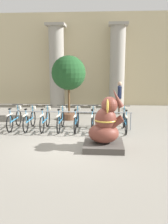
% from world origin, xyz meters
% --- Properties ---
extents(ground_plane, '(60.00, 60.00, 0.00)m').
position_xyz_m(ground_plane, '(0.00, 0.00, 0.00)').
color(ground_plane, gray).
extents(building_facade, '(20.00, 0.20, 6.00)m').
position_xyz_m(building_facade, '(0.00, 8.60, 3.00)').
color(building_facade, '#C6B78E').
rests_on(building_facade, ground_plane).
extents(column_left, '(1.17, 1.17, 5.16)m').
position_xyz_m(column_left, '(-1.90, 7.60, 2.62)').
color(column_left, gray).
rests_on(column_left, ground_plane).
extents(column_right, '(1.17, 1.17, 5.16)m').
position_xyz_m(column_right, '(1.90, 7.60, 2.62)').
color(column_right, gray).
rests_on(column_right, ground_plane).
extents(bike_rack, '(5.26, 0.05, 0.77)m').
position_xyz_m(bike_rack, '(-0.38, 1.95, 0.63)').
color(bike_rack, gray).
rests_on(bike_rack, ground_plane).
extents(bicycle_0, '(0.48, 1.80, 0.99)m').
position_xyz_m(bicycle_0, '(-2.71, 1.85, 0.42)').
color(bicycle_0, black).
rests_on(bicycle_0, ground_plane).
extents(bicycle_1, '(0.48, 1.80, 0.99)m').
position_xyz_m(bicycle_1, '(-2.05, 1.82, 0.42)').
color(bicycle_1, black).
rests_on(bicycle_1, ground_plane).
extents(bicycle_2, '(0.48, 1.80, 0.99)m').
position_xyz_m(bicycle_2, '(-1.38, 1.82, 0.42)').
color(bicycle_2, black).
rests_on(bicycle_2, ground_plane).
extents(bicycle_3, '(0.48, 1.80, 0.99)m').
position_xyz_m(bicycle_3, '(-0.72, 1.83, 0.42)').
color(bicycle_3, black).
rests_on(bicycle_3, ground_plane).
extents(bicycle_4, '(0.48, 1.80, 0.99)m').
position_xyz_m(bicycle_4, '(-0.05, 1.80, 0.42)').
color(bicycle_4, black).
rests_on(bicycle_4, ground_plane).
extents(bicycle_5, '(0.48, 1.80, 0.99)m').
position_xyz_m(bicycle_5, '(0.61, 1.84, 0.42)').
color(bicycle_5, black).
rests_on(bicycle_5, ground_plane).
extents(bicycle_6, '(0.48, 1.80, 0.99)m').
position_xyz_m(bicycle_6, '(1.28, 1.80, 0.42)').
color(bicycle_6, black).
rests_on(bicycle_6, ground_plane).
extents(bicycle_7, '(0.48, 1.80, 0.99)m').
position_xyz_m(bicycle_7, '(1.95, 1.85, 0.42)').
color(bicycle_7, black).
rests_on(bicycle_7, ground_plane).
extents(elephant_statue, '(1.29, 1.29, 2.01)m').
position_xyz_m(elephant_statue, '(1.11, -0.38, 0.68)').
color(elephant_statue, '#4C4742').
rests_on(elephant_statue, ground_plane).
extents(person_pedestrian, '(0.24, 0.47, 1.79)m').
position_xyz_m(person_pedestrian, '(1.94, 5.45, 1.08)').
color(person_pedestrian, brown).
rests_on(person_pedestrian, ground_plane).
extents(potted_tree, '(1.66, 1.66, 3.14)m').
position_xyz_m(potted_tree, '(-0.64, 3.86, 2.24)').
color(potted_tree, brown).
rests_on(potted_tree, ground_plane).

